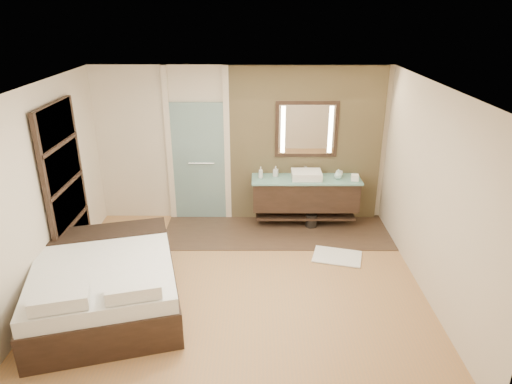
{
  "coord_description": "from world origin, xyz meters",
  "views": [
    {
      "loc": [
        0.26,
        -5.35,
        3.58
      ],
      "look_at": [
        0.25,
        0.6,
        1.15
      ],
      "focal_mm": 32.0,
      "sensor_mm": 36.0,
      "label": 1
    }
  ],
  "objects_px": {
    "waste_bin": "(311,220)",
    "bed": "(106,283)",
    "mirror_unit": "(307,129)",
    "vanity": "(305,194)"
  },
  "relations": [
    {
      "from": "waste_bin",
      "to": "bed",
      "type": "bearing_deg",
      "value": -141.57
    },
    {
      "from": "mirror_unit",
      "to": "bed",
      "type": "distance_m",
      "value": 4.02
    },
    {
      "from": "vanity",
      "to": "bed",
      "type": "height_order",
      "value": "vanity"
    },
    {
      "from": "bed",
      "to": "mirror_unit",
      "type": "bearing_deg",
      "value": 28.86
    },
    {
      "from": "mirror_unit",
      "to": "bed",
      "type": "height_order",
      "value": "mirror_unit"
    },
    {
      "from": "bed",
      "to": "waste_bin",
      "type": "distance_m",
      "value": 3.65
    },
    {
      "from": "vanity",
      "to": "bed",
      "type": "bearing_deg",
      "value": -139.03
    },
    {
      "from": "vanity",
      "to": "mirror_unit",
      "type": "relative_size",
      "value": 1.75
    },
    {
      "from": "vanity",
      "to": "waste_bin",
      "type": "relative_size",
      "value": 7.55
    },
    {
      "from": "mirror_unit",
      "to": "waste_bin",
      "type": "height_order",
      "value": "mirror_unit"
    }
  ]
}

